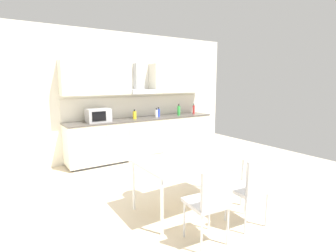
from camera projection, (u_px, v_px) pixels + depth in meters
name	position (u px, v px, depth m)	size (l,w,h in m)	color
ground_plane	(190.00, 201.00, 3.89)	(7.72, 8.28, 0.02)	beige
wall_back	(115.00, 96.00, 5.97)	(6.18, 0.10, 2.84)	silver
kitchen_counter	(144.00, 137.00, 6.15)	(3.55, 0.62, 0.91)	#333333
backsplash_tile	(138.00, 107.00, 6.26)	(3.53, 0.02, 0.48)	silver
upper_wall_cabinets	(141.00, 79.00, 6.02)	(3.53, 0.40, 0.70)	silver
microwave	(98.00, 115.00, 5.46)	(0.48, 0.35, 0.28)	#ADADB2
bottle_yellow	(135.00, 115.00, 5.92)	(0.08, 0.08, 0.21)	yellow
bottle_red	(194.00, 109.00, 6.86)	(0.06, 0.06, 0.27)	red
bottle_green	(179.00, 110.00, 6.53)	(0.08, 0.08, 0.29)	green
bottle_blue	(158.00, 113.00, 6.28)	(0.07, 0.07, 0.23)	blue
bottle_white	(156.00, 113.00, 6.17)	(0.07, 0.07, 0.22)	white
dining_table	(189.00, 160.00, 3.57)	(1.46, 0.85, 0.73)	silver
chair_near_left	(211.00, 198.00, 2.75)	(0.44, 0.44, 0.87)	#B2B2B7
chair_near_right	(252.00, 185.00, 3.11)	(0.43, 0.43, 0.87)	#B2B2B7
pendant_lamp	(190.00, 72.00, 3.37)	(0.32, 0.32, 0.22)	silver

